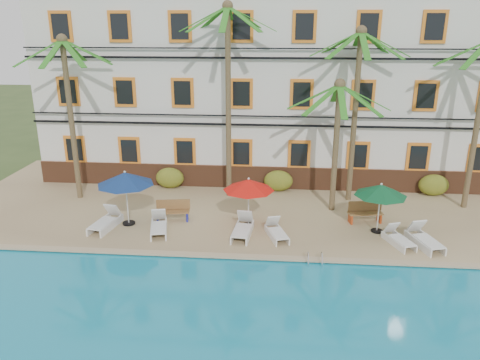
# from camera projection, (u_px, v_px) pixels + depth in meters

# --- Properties ---
(ground) EXTENTS (100.00, 100.00, 0.00)m
(ground) POSITION_uv_depth(u_px,v_px,m) (265.00, 253.00, 18.43)
(ground) COLOR #384C23
(ground) RESTS_ON ground
(pool_deck) EXTENTS (30.00, 12.00, 0.25)m
(pool_deck) POSITION_uv_depth(u_px,v_px,m) (268.00, 204.00, 23.12)
(pool_deck) COLOR tan
(pool_deck) RESTS_ON ground
(pool_coping) EXTENTS (30.00, 0.35, 0.06)m
(pool_coping) POSITION_uv_depth(u_px,v_px,m) (264.00, 257.00, 17.50)
(pool_coping) COLOR tan
(pool_coping) RESTS_ON pool_deck
(hotel_building) EXTENTS (25.40, 6.44, 10.22)m
(hotel_building) POSITION_uv_depth(u_px,v_px,m) (273.00, 84.00, 26.15)
(hotel_building) COLOR silver
(hotel_building) RESTS_ON pool_deck
(palm_a) EXTENTS (4.50, 4.50, 7.91)m
(palm_a) POSITION_uv_depth(u_px,v_px,m) (68.00, 96.00, 22.00)
(palm_a) COLOR brown
(palm_a) RESTS_ON pool_deck
(palm_b) EXTENTS (4.50, 4.50, 9.35)m
(palm_b) POSITION_uv_depth(u_px,v_px,m) (228.00, 78.00, 22.03)
(palm_b) COLOR brown
(palm_b) RESTS_ON pool_deck
(palm_c) EXTENTS (4.50, 4.50, 6.10)m
(palm_c) POSITION_uv_depth(u_px,v_px,m) (337.00, 125.00, 20.80)
(palm_c) COLOR brown
(palm_c) RESTS_ON pool_deck
(palm_d) EXTENTS (4.50, 4.50, 8.27)m
(palm_d) POSITION_uv_depth(u_px,v_px,m) (357.00, 92.00, 21.64)
(palm_d) COLOR brown
(palm_d) RESTS_ON pool_deck
(shrub_left) EXTENTS (1.50, 0.90, 1.10)m
(shrub_left) POSITION_uv_depth(u_px,v_px,m) (170.00, 178.00, 24.84)
(shrub_left) COLOR #1E5117
(shrub_left) RESTS_ON pool_deck
(shrub_mid) EXTENTS (1.50, 0.90, 1.10)m
(shrub_mid) POSITION_uv_depth(u_px,v_px,m) (278.00, 181.00, 24.37)
(shrub_mid) COLOR #1E5117
(shrub_mid) RESTS_ON pool_deck
(shrub_right) EXTENTS (1.50, 0.90, 1.10)m
(shrub_right) POSITION_uv_depth(u_px,v_px,m) (434.00, 185.00, 23.74)
(shrub_right) COLOR #1E5117
(shrub_right) RESTS_ON pool_deck
(umbrella_blue) EXTENTS (2.45, 2.45, 2.45)m
(umbrella_blue) POSITION_uv_depth(u_px,v_px,m) (125.00, 179.00, 19.82)
(umbrella_blue) COLOR black
(umbrella_blue) RESTS_ON pool_deck
(umbrella_red) EXTENTS (2.20, 2.20, 2.20)m
(umbrella_red) POSITION_uv_depth(u_px,v_px,m) (249.00, 185.00, 19.71)
(umbrella_red) COLOR black
(umbrella_red) RESTS_ON pool_deck
(umbrella_green) EXTENTS (2.17, 2.17, 2.18)m
(umbrella_green) POSITION_uv_depth(u_px,v_px,m) (381.00, 190.00, 19.14)
(umbrella_green) COLOR black
(umbrella_green) RESTS_ON pool_deck
(lounger_a) EXTENTS (1.01, 2.01, 0.91)m
(lounger_a) POSITION_uv_depth(u_px,v_px,m) (106.00, 221.00, 20.02)
(lounger_a) COLOR white
(lounger_a) RESTS_ON pool_deck
(lounger_b) EXTENTS (1.05, 1.93, 0.87)m
(lounger_b) POSITION_uv_depth(u_px,v_px,m) (159.00, 226.00, 19.63)
(lounger_b) COLOR white
(lounger_b) RESTS_ON pool_deck
(lounger_c) EXTENTS (0.86, 2.00, 0.92)m
(lounger_c) POSITION_uv_depth(u_px,v_px,m) (243.00, 228.00, 19.33)
(lounger_c) COLOR white
(lounger_c) RESTS_ON pool_deck
(lounger_d) EXTENTS (1.08, 1.75, 0.78)m
(lounger_d) POSITION_uv_depth(u_px,v_px,m) (276.00, 231.00, 19.15)
(lounger_d) COLOR white
(lounger_d) RESTS_ON pool_deck
(lounger_e) EXTENTS (1.12, 1.73, 0.77)m
(lounger_e) POSITION_uv_depth(u_px,v_px,m) (398.00, 238.00, 18.53)
(lounger_e) COLOR white
(lounger_e) RESTS_ON pool_deck
(lounger_f) EXTENTS (1.20, 2.02, 0.90)m
(lounger_f) POSITION_uv_depth(u_px,v_px,m) (424.00, 239.00, 18.40)
(lounger_f) COLOR white
(lounger_f) RESTS_ON pool_deck
(bench_left) EXTENTS (1.55, 0.69, 0.93)m
(bench_left) POSITION_uv_depth(u_px,v_px,m) (172.00, 210.00, 20.75)
(bench_left) COLOR olive
(bench_left) RESTS_ON pool_deck
(bench_right) EXTENTS (1.56, 0.72, 0.93)m
(bench_right) POSITION_uv_depth(u_px,v_px,m) (365.00, 212.00, 20.58)
(bench_right) COLOR olive
(bench_right) RESTS_ON pool_deck
(pool_ladder) EXTENTS (0.54, 0.74, 0.74)m
(pool_ladder) POSITION_uv_depth(u_px,v_px,m) (315.00, 262.00, 17.26)
(pool_ladder) COLOR silver
(pool_ladder) RESTS_ON ground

